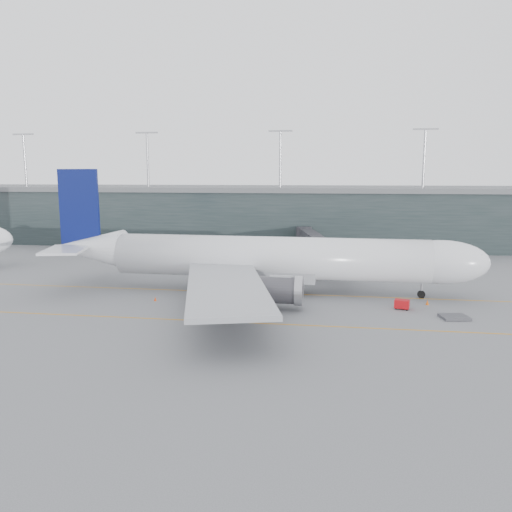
# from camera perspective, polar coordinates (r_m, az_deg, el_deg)

# --- Properties ---
(ground) EXTENTS (320.00, 320.00, 0.00)m
(ground) POSITION_cam_1_polar(r_m,az_deg,el_deg) (83.59, -4.04, -3.44)
(ground) COLOR #5A5A5F
(ground) RESTS_ON ground
(taxiline_a) EXTENTS (160.00, 0.25, 0.02)m
(taxiline_a) POSITION_cam_1_polar(r_m,az_deg,el_deg) (79.79, -4.66, -4.06)
(taxiline_a) COLOR #C27D12
(taxiline_a) RESTS_ON ground
(taxiline_b) EXTENTS (160.00, 0.25, 0.02)m
(taxiline_b) POSITION_cam_1_polar(r_m,az_deg,el_deg) (64.83, -7.88, -7.26)
(taxiline_b) COLOR #C27D12
(taxiline_b) RESTS_ON ground
(taxiline_lead_main) EXTENTS (0.25, 60.00, 0.02)m
(taxiline_lead_main) POSITION_cam_1_polar(r_m,az_deg,el_deg) (102.07, 1.13, -1.09)
(taxiline_lead_main) COLOR #C27D12
(taxiline_lead_main) RESTS_ON ground
(terminal) EXTENTS (240.00, 36.00, 29.00)m
(terminal) POSITION_cam_1_polar(r_m,az_deg,el_deg) (139.14, 1.10, 4.84)
(terminal) COLOR #1F2A2A
(terminal) RESTS_ON ground
(main_aircraft) EXTENTS (68.68, 64.69, 19.30)m
(main_aircraft) POSITION_cam_1_polar(r_m,az_deg,el_deg) (78.17, 1.14, -0.27)
(main_aircraft) COLOR silver
(main_aircraft) RESTS_ON ground
(jet_bridge) EXTENTS (11.29, 44.30, 6.07)m
(jet_bridge) POSITION_cam_1_polar(r_m,az_deg,el_deg) (102.34, 7.89, 1.42)
(jet_bridge) COLOR #2A292E
(jet_bridge) RESTS_ON ground
(gse_cart) EXTENTS (2.19, 1.69, 1.33)m
(gse_cart) POSITION_cam_1_polar(r_m,az_deg,el_deg) (71.99, 16.33, -5.28)
(gse_cart) COLOR #AA0C11
(gse_cart) RESTS_ON ground
(baggage_dolly) EXTENTS (3.87, 3.34, 0.34)m
(baggage_dolly) POSITION_cam_1_polar(r_m,az_deg,el_deg) (69.73, 21.72, -6.50)
(baggage_dolly) COLOR #3C3C42
(baggage_dolly) RESTS_ON ground
(uld_a) EXTENTS (2.28, 1.86, 2.00)m
(uld_a) POSITION_cam_1_polar(r_m,az_deg,el_deg) (93.74, -5.44, -1.42)
(uld_a) COLOR #3A393F
(uld_a) RESTS_ON ground
(uld_b) EXTENTS (2.45, 2.19, 1.86)m
(uld_b) POSITION_cam_1_polar(r_m,az_deg,el_deg) (95.30, -4.73, -1.27)
(uld_b) COLOR #3A393F
(uld_b) RESTS_ON ground
(uld_c) EXTENTS (2.13, 1.72, 1.90)m
(uld_c) POSITION_cam_1_polar(r_m,az_deg,el_deg) (92.82, -1.79, -1.52)
(uld_c) COLOR #3A393F
(uld_c) RESTS_ON ground
(cone_nose) EXTENTS (0.47, 0.47, 0.75)m
(cone_nose) POSITION_cam_1_polar(r_m,az_deg,el_deg) (75.52, 19.00, -5.02)
(cone_nose) COLOR #D5540B
(cone_nose) RESTS_ON ground
(cone_wing_stbd) EXTENTS (0.48, 0.48, 0.76)m
(cone_wing_stbd) POSITION_cam_1_polar(r_m,az_deg,el_deg) (64.05, 2.22, -7.04)
(cone_wing_stbd) COLOR #CE4D0B
(cone_wing_stbd) RESTS_ON ground
(cone_wing_port) EXTENTS (0.42, 0.42, 0.67)m
(cone_wing_port) POSITION_cam_1_polar(r_m,az_deg,el_deg) (94.56, 2.68, -1.73)
(cone_wing_port) COLOR #DB4B0C
(cone_wing_port) RESTS_ON ground
(cone_tail) EXTENTS (0.39, 0.39, 0.61)m
(cone_tail) POSITION_cam_1_polar(r_m,az_deg,el_deg) (75.13, -11.44, -4.82)
(cone_tail) COLOR #DA400C
(cone_tail) RESTS_ON ground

